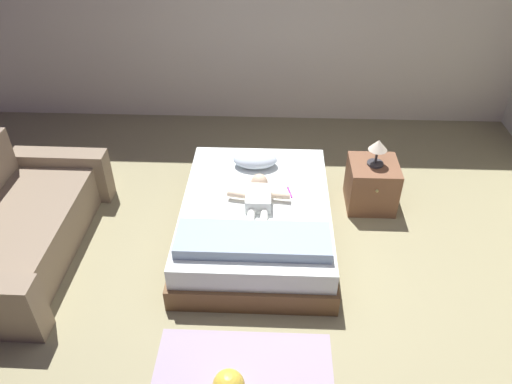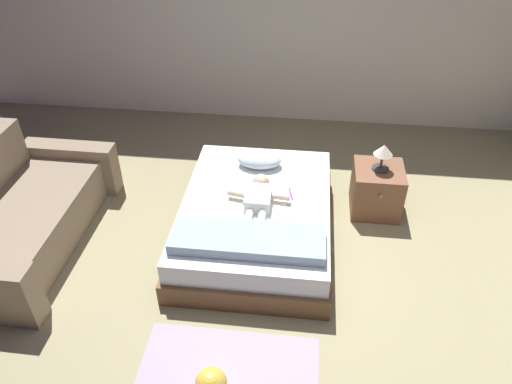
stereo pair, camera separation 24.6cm
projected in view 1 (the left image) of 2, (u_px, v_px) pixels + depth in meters
ground_plane at (266, 289)px, 3.97m from camera, size 8.00×8.00×0.00m
wall_behind_bed at (274, 6)px, 5.53m from camera, size 8.00×0.12×2.78m
bed at (256, 219)px, 4.38m from camera, size 1.34×1.82×0.40m
pillow at (255, 160)px, 4.66m from camera, size 0.42×0.26×0.14m
baby at (259, 195)px, 4.22m from camera, size 0.55×0.59×0.15m
toothbrush at (289, 191)px, 4.36m from camera, size 0.05×0.17×0.02m
couch at (13, 228)px, 4.15m from camera, size 1.03×1.87×0.84m
nightstand at (371, 184)px, 4.73m from camera, size 0.46×0.49×0.47m
lamp at (378, 148)px, 4.48m from camera, size 0.17×0.17×0.26m
blanket at (253, 240)px, 3.78m from camera, size 1.20×0.38×0.09m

